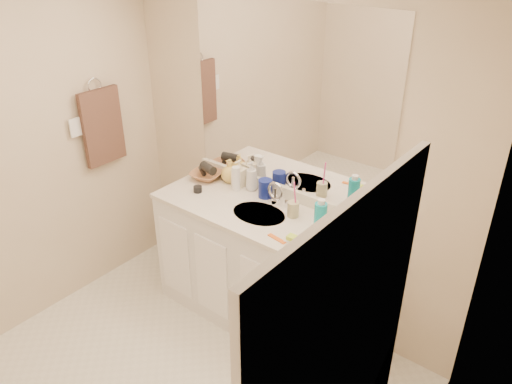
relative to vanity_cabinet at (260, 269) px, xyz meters
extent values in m
cube|color=beige|center=(0.00, 0.28, 0.77)|extent=(2.60, 0.02, 2.40)
cube|color=beige|center=(1.30, -1.02, 0.77)|extent=(0.02, 2.60, 2.40)
cube|color=white|center=(0.00, 0.00, 0.00)|extent=(1.50, 0.55, 0.85)
cube|color=silver|center=(0.00, 0.00, 0.44)|extent=(1.52, 0.57, 0.03)
cube|color=silver|center=(0.00, 0.26, 0.50)|extent=(1.52, 0.03, 0.08)
cylinder|color=beige|center=(0.00, -0.02, 0.44)|extent=(0.37, 0.37, 0.02)
cylinder|color=silver|center=(0.00, 0.16, 0.51)|extent=(0.02, 0.02, 0.11)
cube|color=white|center=(0.00, 0.27, 1.14)|extent=(1.48, 0.01, 1.20)
cylinder|color=navy|center=(-0.10, 0.18, 0.52)|extent=(0.10, 0.10, 0.13)
cylinder|color=tan|center=(0.19, 0.09, 0.51)|extent=(0.09, 0.09, 0.10)
cylinder|color=#FE439F|center=(0.20, 0.09, 0.60)|extent=(0.02, 0.04, 0.20)
cylinder|color=#0E99AC|center=(0.41, 0.06, 0.55)|extent=(0.09, 0.09, 0.18)
cube|color=silver|center=(0.36, -0.15, 0.46)|extent=(0.09, 0.08, 0.01)
cube|color=#B3DA35|center=(0.36, -0.15, 0.48)|extent=(0.07, 0.05, 0.02)
cube|color=orange|center=(0.27, -0.19, 0.46)|extent=(0.14, 0.05, 0.01)
cylinder|color=black|center=(-0.52, -0.05, 0.48)|extent=(0.08, 0.08, 0.04)
cylinder|color=white|center=(-0.33, 0.14, 0.54)|extent=(0.07, 0.07, 0.18)
imported|color=silver|center=(-0.24, 0.21, 0.56)|extent=(0.09, 0.09, 0.21)
imported|color=#FFF2CF|center=(-0.35, 0.21, 0.55)|extent=(0.09, 0.10, 0.20)
imported|color=#DBBA55|center=(-0.45, 0.21, 0.54)|extent=(0.17, 0.17, 0.17)
imported|color=#9F6540|center=(-0.61, 0.14, 0.48)|extent=(0.26, 0.26, 0.05)
cylinder|color=black|center=(-0.59, 0.14, 0.54)|extent=(0.14, 0.10, 0.07)
torus|color=silver|center=(-1.27, -0.25, 1.12)|extent=(0.01, 0.11, 0.11)
cube|color=#301F19|center=(-1.25, -0.25, 0.82)|extent=(0.04, 0.32, 0.55)
cube|color=white|center=(-1.27, -0.45, 0.88)|extent=(0.01, 0.08, 0.13)
camera|label=1|loc=(1.71, -2.21, 2.10)|focal=35.00mm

